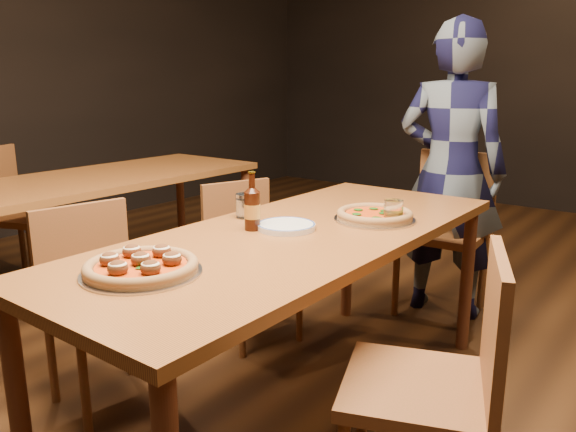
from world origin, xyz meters
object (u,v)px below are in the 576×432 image
Objects in this scene: chair_nbr_left at (23,215)px; water_glass at (245,206)px; plate_stack at (286,226)px; amber_glass at (393,212)px; chair_main_nw at (105,307)px; beer_bottle at (252,210)px; chair_main_sw at (254,260)px; pizza_margherita at (375,215)px; diner at (451,172)px; pizza_meatball at (141,266)px; chair_main_e at (417,385)px; table_main at (296,250)px; chair_end at (443,232)px; table_left at (99,187)px.

chair_nbr_left is 9.32× the size of water_glass.
plate_stack is 2.32× the size of amber_glass.
beer_bottle is at bearing -43.00° from chair_main_nw.
amber_glass is at bearing 26.89° from water_glass.
chair_main_sw is 0.80m from pizza_margherita.
water_glass is 1.34m from diner.
pizza_meatball is 1.08× the size of pizza_margherita.
amber_glass is at bearing 90.40° from diner.
chair_main_e reaches higher than pizza_margherita.
plate_stack is at bearing -115.80° from chair_nbr_left.
amber_glass is (0.24, 0.32, 0.12)m from table_main.
chair_main_sw is at bearing 174.08° from amber_glass.
chair_main_sw is at bearing 130.69° from beer_bottle.
table_main is 1.32m from chair_end.
beer_bottle is (-0.15, -0.08, 0.15)m from table_main.
table_main is 2.26m from chair_nbr_left.
chair_main_nw is at bearing -124.28° from water_glass.
chair_main_sw is 0.76m from beer_bottle.
pizza_margherita is 0.09m from amber_glass.
chair_main_nw reaches higher than plate_stack.
chair_nbr_left is (-2.25, 0.10, -0.21)m from table_main.
chair_main_sw reaches higher than plate_stack.
table_main is 0.38m from pizza_margherita.
pizza_margherita is (0.15, 0.34, 0.09)m from table_main.
chair_main_sw is 1.71m from chair_nbr_left.
table_main is 2.40× the size of chair_main_sw.
water_glass is (0.27, -0.36, 0.38)m from chair_main_sw.
pizza_margherita is (0.23, 0.99, -0.00)m from pizza_meatball.
chair_main_nw reaches higher than table_left.
table_left is at bearing -124.84° from chair_main_e.
diner is (-0.08, 1.01, 0.04)m from pizza_margherita.
diner is (1.77, 1.04, 0.14)m from table_left.
pizza_margherita is 3.30× the size of water_glass.
water_glass is (-0.45, -0.28, 0.03)m from pizza_margherita.
chair_main_sw is 1.10m from chair_end.
diner is at bearing -85.10° from chair_nbr_left.
plate_stack is (-0.11, -1.30, 0.29)m from chair_end.
table_main is 2.14× the size of chair_nbr_left.
chair_main_sw is at bearing 174.32° from pizza_margherita.
beer_bottle reaches higher than pizza_margherita.
chair_main_e is at bearing -99.51° from chair_main_sw.
pizza_meatball is 1.03m from amber_glass.
table_left is 2.10× the size of chair_end.
chair_main_sw is at bearing 142.07° from plate_stack.
chair_main_sw is 0.59m from water_glass.
chair_end is (-0.57, 1.56, 0.03)m from chair_main_e.
water_glass is at bearing 107.26° from pizza_meatball.
table_left is 2.04m from chair_end.
chair_end is (0.06, 1.31, -0.20)m from table_main.
chair_main_sw is at bearing 46.76° from diner.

